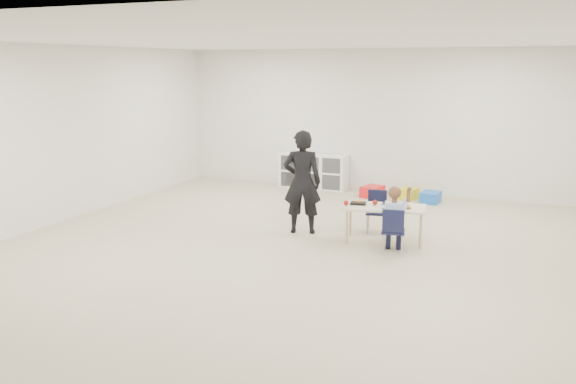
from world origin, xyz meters
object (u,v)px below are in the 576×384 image
at_px(table, 384,224).
at_px(cubby_shelf, 313,171).
at_px(child, 394,217).
at_px(adult, 302,182).
at_px(chair_near, 393,231).

bearing_deg(table, cubby_shelf, 114.63).
distance_m(child, adult, 1.61).
xyz_separation_m(child, cubby_shelf, (-2.54, 3.75, -0.14)).
xyz_separation_m(table, chair_near, (0.24, -0.47, 0.05)).
relative_size(chair_near, child, 0.63).
relative_size(table, cubby_shelf, 0.87).
height_order(chair_near, child, child).
bearing_deg(adult, chair_near, 145.54).
bearing_deg(child, table, 106.56).
bearing_deg(adult, cubby_shelf, -88.92).
bearing_deg(chair_near, table, 106.56).
xyz_separation_m(chair_near, child, (0.00, 0.00, 0.18)).
height_order(table, cubby_shelf, cubby_shelf).
height_order(table, child, child).
bearing_deg(adult, child, 145.54).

